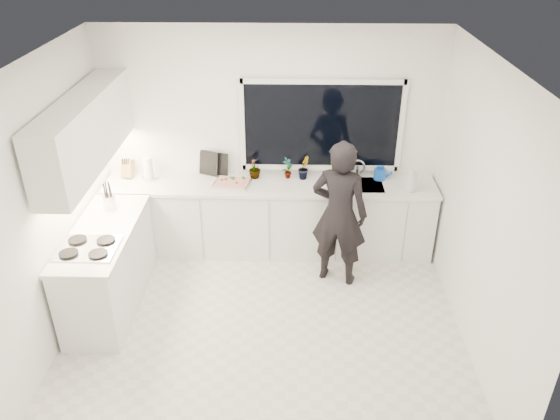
{
  "coord_description": "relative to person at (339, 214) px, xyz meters",
  "views": [
    {
      "loc": [
        0.27,
        -4.34,
        3.8
      ],
      "look_at": [
        0.15,
        0.4,
        1.15
      ],
      "focal_mm": 35.0,
      "sensor_mm": 36.0,
      "label": 1
    }
  ],
  "objects": [
    {
      "name": "stovetop",
      "position": [
        -2.48,
        -0.86,
        0.08
      ],
      "size": [
        0.56,
        0.48,
        0.03
      ],
      "primitive_type": "cube",
      "color": "black",
      "rests_on": "countertop_left"
    },
    {
      "name": "upper_cabinets",
      "position": [
        -2.58,
        -0.16,
        0.99
      ],
      "size": [
        0.34,
        2.1,
        0.7
      ],
      "primitive_type": "cube",
      "color": "white",
      "rests_on": "wall_left"
    },
    {
      "name": "paper_towel_roll",
      "position": [
        -2.24,
        0.69,
        0.19
      ],
      "size": [
        0.14,
        0.14,
        0.26
      ],
      "primitive_type": "cylinder",
      "rotation": [
        0.0,
        0.0,
        0.38
      ],
      "color": "white",
      "rests_on": "countertop_back"
    },
    {
      "name": "picture_frame_small",
      "position": [
        -1.54,
        0.83,
        0.21
      ],
      "size": [
        0.24,
        0.12,
        0.3
      ],
      "primitive_type": "cube",
      "rotation": [
        0.0,
        0.0,
        -0.41
      ],
      "color": "black",
      "rests_on": "countertop_back"
    },
    {
      "name": "person",
      "position": [
        0.0,
        0.0,
        0.0
      ],
      "size": [
        0.72,
        0.58,
        1.71
      ],
      "primitive_type": "imported",
      "rotation": [
        0.0,
        0.0,
        2.84
      ],
      "color": "black",
      "rests_on": "floor"
    },
    {
      "name": "pizza_tray",
      "position": [
        -1.23,
        0.56,
        0.08
      ],
      "size": [
        0.47,
        0.38,
        0.03
      ],
      "primitive_type": "cube",
      "rotation": [
        0.0,
        0.0,
        -0.17
      ],
      "color": "#B8B7BC",
      "rests_on": "countertop_back"
    },
    {
      "name": "floor",
      "position": [
        -0.79,
        -0.86,
        -0.87
      ],
      "size": [
        4.0,
        3.5,
        0.02
      ],
      "primitive_type": "cube",
      "color": "beige",
      "rests_on": "ground"
    },
    {
      "name": "base_cabinets_back",
      "position": [
        -0.79,
        0.59,
        -0.42
      ],
      "size": [
        3.92,
        0.58,
        0.88
      ],
      "primitive_type": "cube",
      "color": "white",
      "rests_on": "floor"
    },
    {
      "name": "base_cabinets_left",
      "position": [
        -2.46,
        -0.51,
        -0.42
      ],
      "size": [
        0.58,
        1.6,
        0.88
      ],
      "primitive_type": "cube",
      "color": "white",
      "rests_on": "floor"
    },
    {
      "name": "wall_left",
      "position": [
        -2.8,
        -0.86,
        0.49
      ],
      "size": [
        0.02,
        3.5,
        2.7
      ],
      "primitive_type": "cube",
      "color": "white",
      "rests_on": "ground"
    },
    {
      "name": "herb_plants",
      "position": [
        -0.21,
        0.75,
        0.22
      ],
      "size": [
        1.3,
        0.39,
        0.33
      ],
      "color": "#26662D",
      "rests_on": "countertop_back"
    },
    {
      "name": "faucet",
      "position": [
        0.26,
        0.79,
        0.17
      ],
      "size": [
        0.03,
        0.03,
        0.22
      ],
      "primitive_type": "cylinder",
      "color": "silver",
      "rests_on": "countertop_back"
    },
    {
      "name": "countertop_back",
      "position": [
        -0.79,
        0.58,
        0.04
      ],
      "size": [
        3.94,
        0.62,
        0.04
      ],
      "primitive_type": "cube",
      "color": "silver",
      "rests_on": "base_cabinets_back"
    },
    {
      "name": "watering_can",
      "position": [
        0.53,
        0.75,
        0.13
      ],
      "size": [
        0.17,
        0.17,
        0.13
      ],
      "primitive_type": "cylinder",
      "rotation": [
        0.0,
        0.0,
        -0.29
      ],
      "color": "blue",
      "rests_on": "countertop_back"
    },
    {
      "name": "wall_right",
      "position": [
        1.22,
        -0.86,
        0.49
      ],
      "size": [
        0.02,
        3.5,
        2.7
      ],
      "primitive_type": "cube",
      "color": "white",
      "rests_on": "ground"
    },
    {
      "name": "ceiling",
      "position": [
        -0.79,
        -0.86,
        1.85
      ],
      "size": [
        4.0,
        3.5,
        0.02
      ],
      "primitive_type": "cube",
      "color": "white",
      "rests_on": "wall_back"
    },
    {
      "name": "soap_bottles",
      "position": [
        0.84,
        0.44,
        0.21
      ],
      "size": [
        0.17,
        0.17,
        0.32
      ],
      "color": "#D8BF66",
      "rests_on": "countertop_back"
    },
    {
      "name": "wall_back",
      "position": [
        -0.79,
        0.9,
        0.49
      ],
      "size": [
        4.0,
        0.02,
        2.7
      ],
      "primitive_type": "cube",
      "color": "white",
      "rests_on": "ground"
    },
    {
      "name": "countertop_left",
      "position": [
        -2.46,
        -0.51,
        0.04
      ],
      "size": [
        0.62,
        1.6,
        0.04
      ],
      "primitive_type": "cube",
      "color": "silver",
      "rests_on": "base_cabinets_left"
    },
    {
      "name": "utensil_crock",
      "position": [
        -2.49,
        -0.06,
        0.14
      ],
      "size": [
        0.16,
        0.16,
        0.16
      ],
      "primitive_type": "cylinder",
      "rotation": [
        0.0,
        0.0,
        0.3
      ],
      "color": "silver",
      "rests_on": "countertop_left"
    },
    {
      "name": "sink",
      "position": [
        0.26,
        0.59,
        0.01
      ],
      "size": [
        0.58,
        0.42,
        0.14
      ],
      "primitive_type": "cube",
      "color": "silver",
      "rests_on": "countertop_back"
    },
    {
      "name": "picture_frame_large",
      "position": [
        -1.41,
        0.83,
        0.2
      ],
      "size": [
        0.22,
        0.07,
        0.28
      ],
      "primitive_type": "cube",
      "rotation": [
        0.0,
        0.0,
        -0.25
      ],
      "color": "black",
      "rests_on": "countertop_back"
    },
    {
      "name": "window",
      "position": [
        -0.19,
        0.87,
        0.69
      ],
      "size": [
        1.8,
        0.02,
        1.0
      ],
      "primitive_type": "cube",
      "color": "black",
      "rests_on": "wall_back"
    },
    {
      "name": "pizza",
      "position": [
        -1.23,
        0.56,
        0.1
      ],
      "size": [
        0.42,
        0.34,
        0.01
      ],
      "primitive_type": "cube",
      "rotation": [
        0.0,
        0.0,
        -0.17
      ],
      "color": "red",
      "rests_on": "pizza_tray"
    },
    {
      "name": "knife_block",
      "position": [
        -2.5,
        0.73,
        0.17
      ],
      "size": [
        0.15,
        0.13,
        0.22
      ],
      "primitive_type": "cube",
      "rotation": [
        0.0,
        0.0,
        -0.24
      ],
      "color": "#9C7348",
      "rests_on": "countertop_back"
    }
  ]
}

